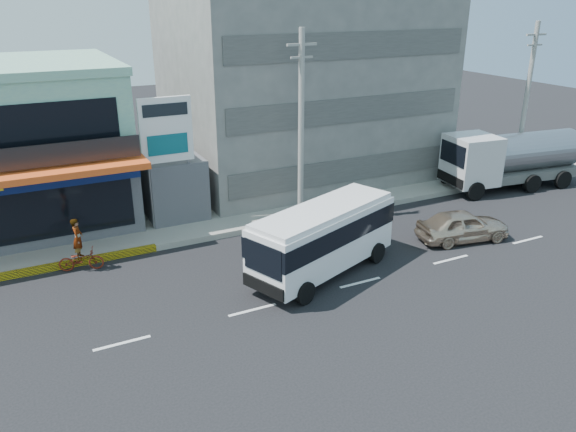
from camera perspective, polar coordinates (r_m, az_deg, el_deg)
The scene contains 12 objects.
ground at distance 22.20m, azimuth -3.62°, elevation -9.51°, with size 120.00×120.00×0.00m, color black.
sidewalk at distance 31.80m, azimuth -2.10°, elevation 0.75°, with size 70.00×5.00×0.30m, color gray.
concrete_building at distance 37.14m, azimuth 1.35°, elevation 14.70°, with size 16.00×12.00×14.00m, color gray.
gap_structure at distance 31.97m, azimuth -12.22°, elevation 3.42°, with size 3.00×6.00×3.50m, color #48474C.
satellite_dish at distance 30.52m, azimuth -12.00°, elevation 6.16°, with size 1.50×1.50×0.15m, color slate.
billboard at distance 28.38m, azimuth -12.21°, elevation 7.81°, with size 2.60×0.18×6.90m.
utility_pole_near at distance 28.97m, azimuth 1.34°, elevation 9.02°, with size 1.60×0.30×10.00m.
utility_pole_far at distance 38.98m, azimuth 23.01°, elevation 10.61°, with size 1.60×0.30×10.00m.
minibus at distance 24.16m, azimuth 3.59°, elevation -1.89°, with size 7.73×4.85×3.09m.
sedan at distance 29.13m, azimuth 17.33°, elevation -0.93°, with size 1.85×4.60×1.57m, color #C7B098.
tanker_truck at distance 37.80m, azimuth 21.48°, elevation 5.47°, with size 9.33×3.87×3.57m.
motorcycle_rider at distance 26.45m, azimuth -20.37°, elevation -3.58°, with size 2.03×1.15×2.46m.
Camera 1 is at (-7.25, -17.58, 11.45)m, focal length 35.00 mm.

